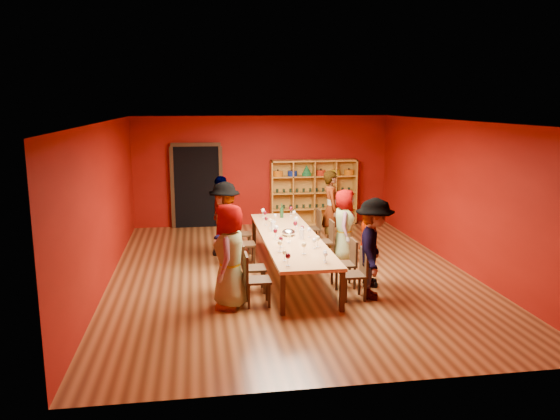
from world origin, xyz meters
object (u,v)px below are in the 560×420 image
object	(u,v)px
shelving_unit	(313,189)
person_right_0	(374,249)
spittoon_bowl	(289,232)
person_right_3	(344,225)
chair_person_right_0	(358,271)
person_left_3	(225,224)
chair_person_left_0	(253,277)
tasting_table	(290,239)
chair_person_left_1	(249,265)
chair_person_left_3	(241,241)
person_left_4	(222,215)
chair_person_left_4	(238,232)
person_left_1	(228,250)
wine_bottle	(282,212)
chair_person_right_1	(348,261)
chair_person_right_3	(327,239)
person_left_0	(230,256)
person_right_4	(331,209)
chair_person_right_4	(314,226)
person_right_1	(369,245)

from	to	relation	value
shelving_unit	person_right_0	size ratio (longest dim) A/B	1.36
spittoon_bowl	person_right_3	bearing A→B (deg)	24.55
chair_person_right_0	person_left_3	bearing A→B (deg)	132.52
chair_person_left_0	person_left_3	world-z (taller)	person_left_3
tasting_table	shelving_unit	bearing A→B (deg)	72.08
chair_person_right_0	person_right_3	bearing A→B (deg)	80.43
chair_person_left_1	chair_person_left_3	xyz separation A→B (m)	(0.00, 1.72, 0.00)
person_left_4	chair_person_left_4	bearing A→B (deg)	97.26
person_left_1	wine_bottle	distance (m)	3.09
person_left_1	chair_person_right_1	xyz separation A→B (m)	(2.20, -0.00, -0.30)
chair_person_right_1	person_right_3	size ratio (longest dim) A/B	0.57
chair_person_left_1	chair_person_right_3	bearing A→B (deg)	42.11
chair_person_left_0	chair_person_left_3	distance (m)	2.39
person_left_3	person_right_0	size ratio (longest dim) A/B	1.00
person_left_0	person_right_4	size ratio (longest dim) A/B	0.97
tasting_table	chair_person_left_3	distance (m)	1.18
chair_person_left_3	chair_person_right_3	world-z (taller)	same
person_left_3	chair_person_right_0	bearing A→B (deg)	61.89
chair_person_left_3	chair_person_right_0	distance (m)	2.97
chair_person_right_1	person_right_3	world-z (taller)	person_right_3
chair_person_right_1	chair_person_right_4	xyz separation A→B (m)	(0.00, 2.90, 0.00)
person_right_1	chair_person_right_3	world-z (taller)	person_right_1
shelving_unit	chair_person_left_4	bearing A→B (deg)	-130.48
tasting_table	chair_person_right_0	distance (m)	1.87
shelving_unit	chair_person_right_3	xyz separation A→B (m)	(-0.49, -3.66, -0.49)
chair_person_right_3	person_left_3	bearing A→B (deg)	178.13
person_left_1	chair_person_right_3	xyz separation A→B (m)	(2.20, 1.65, -0.30)
person_left_0	chair_person_right_1	bearing A→B (deg)	118.88
person_right_0	person_right_3	size ratio (longest dim) A/B	1.13
chair_person_left_1	person_left_3	xyz separation A→B (m)	(-0.33, 1.72, 0.38)
chair_person_left_4	person_left_4	bearing A→B (deg)	-180.00
chair_person_right_0	person_right_1	xyz separation A→B (m)	(0.39, 0.63, 0.28)
chair_person_right_0	chair_person_right_3	distance (m)	2.28
person_right_3	spittoon_bowl	bearing A→B (deg)	131.45
tasting_table	person_right_4	size ratio (longest dim) A/B	2.50
person_right_1	chair_person_right_4	size ratio (longest dim) A/B	1.73
chair_person_left_1	chair_person_left_4	xyz separation A→B (m)	(0.00, 2.60, 0.00)
chair_person_left_1	chair_person_right_3	distance (m)	2.45
person_left_4	wine_bottle	size ratio (longest dim) A/B	5.41
wine_bottle	person_right_1	bearing A→B (deg)	-66.71
person_right_1	chair_person_right_3	size ratio (longest dim) A/B	1.73
chair_person_right_0	person_right_0	xyz separation A→B (m)	(0.28, 0.00, 0.39)
person_left_3	chair_person_left_4	xyz separation A→B (m)	(0.33, 0.88, -0.38)
chair_person_right_4	tasting_table	bearing A→B (deg)	-115.44
chair_person_left_0	chair_person_right_3	bearing A→B (deg)	51.90
person_left_0	person_right_1	bearing A→B (deg)	116.43
chair_person_left_1	person_left_0	bearing A→B (deg)	-119.59
person_left_4	person_right_4	xyz separation A→B (m)	(2.58, 0.30, 0.02)
spittoon_bowl	person_left_0	bearing A→B (deg)	-126.53
person_right_3	person_right_4	size ratio (longest dim) A/B	0.86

